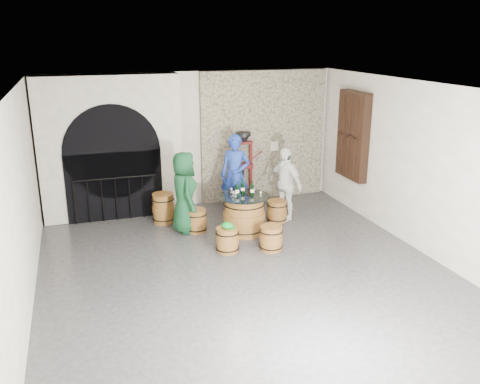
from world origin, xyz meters
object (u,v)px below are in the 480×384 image
object	(u,v)px
corking_press	(243,162)
barrel_stool_near_left	(227,240)
barrel_stool_near_right	(271,238)
barrel_stool_left	(196,221)
person_white	(285,184)
barrel_stool_right	(277,211)
person_green	(184,192)
wine_bottle_left	(237,190)
person_blue	(235,175)
side_barrel	(163,208)
wine_bottle_center	(252,189)
barrel_table	(244,215)
wine_bottle_right	(243,188)
barrel_stool_far	(236,207)

from	to	relation	value
corking_press	barrel_stool_near_left	bearing A→B (deg)	-110.48
barrel_stool_near_right	barrel_stool_near_left	bearing A→B (deg)	167.83
barrel_stool_left	person_white	size ratio (longest dim) A/B	0.30
barrel_stool_left	barrel_stool_near_left	xyz separation A→B (m)	(0.33, -1.20, 0.00)
barrel_stool_right	person_green	xyz separation A→B (m)	(-2.07, 0.06, 0.62)
wine_bottle_left	person_white	bearing A→B (deg)	20.84
wine_bottle_left	barrel_stool_right	bearing A→B (deg)	19.99
corking_press	barrel_stool_near_right	bearing A→B (deg)	-93.94
barrel_stool_right	barrel_stool_near_left	size ratio (longest dim) A/B	1.00
person_blue	wine_bottle_left	bearing A→B (deg)	-74.19
side_barrel	corking_press	distance (m)	2.35
side_barrel	wine_bottle_center	bearing A→B (deg)	-35.28
barrel_table	barrel_stool_near_right	size ratio (longest dim) A/B	2.19
barrel_stool_right	corking_press	distance (m)	1.70
wine_bottle_right	person_blue	bearing A→B (deg)	80.94
barrel_stool_far	person_blue	distance (m)	0.72
person_white	corking_press	xyz separation A→B (m)	(-0.51, 1.37, 0.20)
barrel_stool_left	barrel_stool_near_right	distance (m)	1.80
side_barrel	corking_press	world-z (taller)	corking_press
wine_bottle_center	wine_bottle_right	bearing A→B (deg)	130.52
barrel_stool_left	barrel_stool_right	distance (m)	1.86
person_blue	corking_press	xyz separation A→B (m)	(0.44, 0.71, 0.09)
person_green	wine_bottle_left	bearing A→B (deg)	-114.41
barrel_stool_left	wine_bottle_right	world-z (taller)	wine_bottle_right
barrel_table	person_white	distance (m)	1.32
barrel_table	barrel_stool_right	distance (m)	1.03
barrel_stool_far	person_white	world-z (taller)	person_white
barrel_stool_left	barrel_stool_far	xyz separation A→B (m)	(1.09, 0.61, 0.00)
person_white	side_barrel	xyz separation A→B (m)	(-2.63, 0.63, -0.49)
side_barrel	corking_press	bearing A→B (deg)	19.24
barrel_stool_near_right	wine_bottle_center	distance (m)	1.20
barrel_stool_far	corking_press	world-z (taller)	corking_press
corking_press	person_green	bearing A→B (deg)	-137.46
wine_bottle_left	wine_bottle_right	xyz separation A→B (m)	(0.16, 0.11, 0.00)
barrel_stool_near_right	person_blue	bearing A→B (deg)	90.92
wine_bottle_right	side_barrel	distance (m)	1.92
barrel_stool_right	side_barrel	distance (m)	2.53
barrel_stool_near_right	corking_press	world-z (taller)	corking_press
barrel_stool_far	wine_bottle_center	world-z (taller)	wine_bottle_center
barrel_stool_near_right	barrel_stool_near_left	distance (m)	0.85
person_blue	barrel_table	bearing A→B (deg)	-67.49
barrel_stool_far	person_green	xyz separation A→B (m)	(-1.31, -0.52, 0.62)
barrel_stool_near_right	wine_bottle_center	bearing A→B (deg)	92.98
barrel_stool_far	barrel_table	bearing A→B (deg)	-98.94
corking_press	wine_bottle_right	bearing A→B (deg)	-105.05
barrel_stool_left	person_blue	size ratio (longest dim) A/B	0.26
barrel_stool_near_left	person_blue	world-z (taller)	person_blue
barrel_stool_near_left	corking_press	xyz separation A→B (m)	(1.23, 2.71, 0.79)
barrel_stool_left	wine_bottle_right	xyz separation A→B (m)	(0.96, -0.24, 0.71)
barrel_stool_left	person_white	bearing A→B (deg)	3.67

